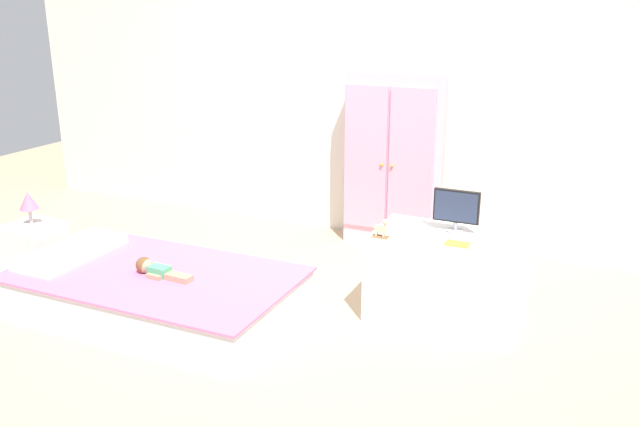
# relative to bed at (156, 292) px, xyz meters

# --- Properties ---
(ground_plane) EXTENTS (10.00, 10.00, 0.02)m
(ground_plane) POSITION_rel_bed_xyz_m (0.66, 0.30, -0.14)
(ground_plane) COLOR tan
(back_wall) EXTENTS (6.40, 0.05, 2.70)m
(back_wall) POSITION_rel_bed_xyz_m (0.66, 1.88, 1.22)
(back_wall) COLOR silver
(back_wall) RESTS_ON ground_plane
(bed) EXTENTS (1.70, 0.97, 0.25)m
(bed) POSITION_rel_bed_xyz_m (0.00, 0.00, 0.00)
(bed) COLOR white
(bed) RESTS_ON ground_plane
(pillow) EXTENTS (0.32, 0.70, 0.06)m
(pillow) POSITION_rel_bed_xyz_m (-0.65, -0.00, 0.16)
(pillow) COLOR silver
(pillow) RESTS_ON bed
(doll) EXTENTS (0.39, 0.14, 0.10)m
(doll) POSITION_rel_bed_xyz_m (0.01, -0.02, 0.17)
(doll) COLOR #4CA375
(doll) RESTS_ON bed
(nightstand) EXTENTS (0.33, 0.33, 0.36)m
(nightstand) POSITION_rel_bed_xyz_m (-1.12, 0.13, 0.05)
(nightstand) COLOR silver
(nightstand) RESTS_ON ground_plane
(table_lamp) EXTENTS (0.13, 0.13, 0.23)m
(table_lamp) POSITION_rel_bed_xyz_m (-1.12, 0.13, 0.39)
(table_lamp) COLOR #B7B2AD
(table_lamp) RESTS_ON nightstand
(wardrobe) EXTENTS (0.70, 0.27, 1.31)m
(wardrobe) POSITION_rel_bed_xyz_m (0.90, 1.71, 0.53)
(wardrobe) COLOR #EFADCC
(wardrobe) RESTS_ON ground_plane
(tv_stand) EXTENTS (0.88, 0.53, 0.51)m
(tv_stand) POSITION_rel_bed_xyz_m (1.62, 0.65, 0.13)
(tv_stand) COLOR white
(tv_stand) RESTS_ON ground_plane
(tv_monitor) EXTENTS (0.27, 0.10, 0.25)m
(tv_monitor) POSITION_rel_bed_xyz_m (1.62, 0.74, 0.53)
(tv_monitor) COLOR #99999E
(tv_monitor) RESTS_ON tv_stand
(rocking_horse_toy) EXTENTS (0.10, 0.04, 0.12)m
(rocking_horse_toy) POSITION_rel_bed_xyz_m (1.26, 0.46, 0.44)
(rocking_horse_toy) COLOR #8E6642
(rocking_horse_toy) RESTS_ON tv_stand
(book_yellow) EXTENTS (0.13, 0.08, 0.01)m
(book_yellow) POSITION_rel_bed_xyz_m (1.68, 0.53, 0.39)
(book_yellow) COLOR gold
(book_yellow) RESTS_ON tv_stand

